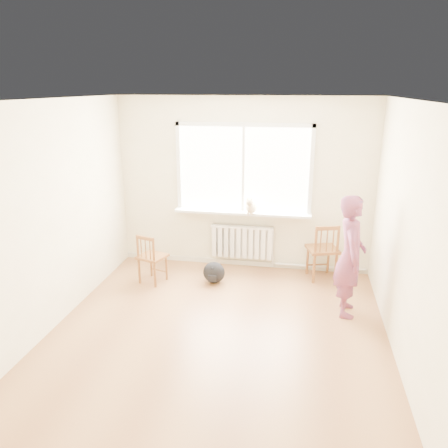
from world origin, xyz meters
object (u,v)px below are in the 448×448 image
at_px(chair_left, 151,259).
at_px(chair_right, 323,252).
at_px(person, 350,256).
at_px(cat, 251,206).
at_px(backpack, 214,272).

height_order(chair_left, chair_right, chair_right).
xyz_separation_m(person, cat, (-1.40, 1.14, 0.28)).
xyz_separation_m(chair_right, backpack, (-1.60, -0.41, -0.29)).
xyz_separation_m(chair_right, person, (0.28, -0.99, 0.34)).
xyz_separation_m(chair_left, cat, (1.40, 0.73, 0.68)).
relative_size(chair_left, backpack, 2.34).
distance_m(chair_left, person, 2.86).
bearing_deg(chair_left, cat, -134.35).
relative_size(person, backpack, 4.80).
height_order(chair_right, backpack, chair_right).
relative_size(chair_right, cat, 2.12).
relative_size(chair_left, person, 0.49).
xyz_separation_m(chair_left, person, (2.80, -0.40, 0.40)).
distance_m(chair_right, person, 1.08).
bearing_deg(chair_left, backpack, -151.70).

